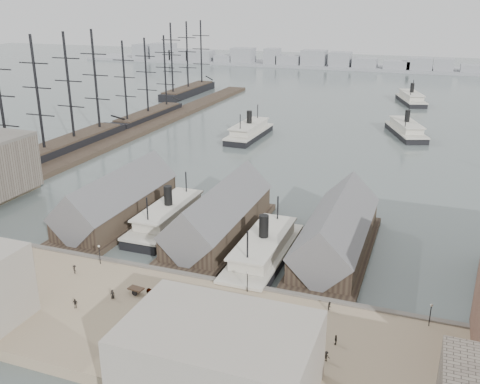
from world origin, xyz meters
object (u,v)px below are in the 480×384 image
at_px(horse_cart_left, 7,258).
at_px(horse_cart_center, 146,291).
at_px(ferry_docked_west, 169,217).
at_px(horse_cart_right, 218,335).

height_order(horse_cart_left, horse_cart_center, horse_cart_left).
distance_m(ferry_docked_west, horse_cart_center, 34.06).
bearing_deg(horse_cart_right, ferry_docked_west, 51.11).
xyz_separation_m(ferry_docked_west, horse_cart_center, (12.02, -31.87, 0.34)).
height_order(horse_cart_center, horse_cart_right, horse_cart_center).
distance_m(horse_cart_center, horse_cart_right, 18.04).
bearing_deg(horse_cart_left, ferry_docked_west, 1.00).
relative_size(ferry_docked_west, horse_cart_center, 5.97).
relative_size(horse_cart_center, horse_cart_right, 1.03).
bearing_deg(horse_cart_center, ferry_docked_west, 27.33).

